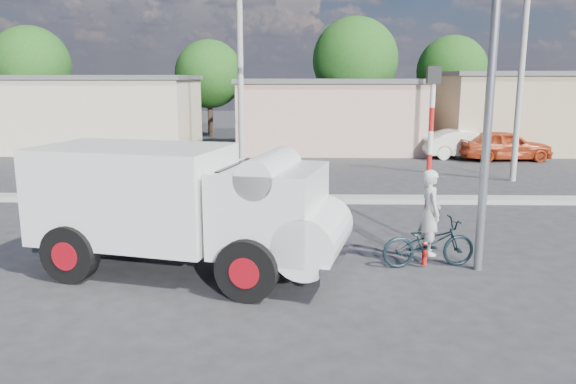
{
  "coord_description": "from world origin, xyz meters",
  "views": [
    {
      "loc": [
        0.43,
        -10.59,
        4.13
      ],
      "look_at": [
        0.1,
        3.21,
        1.3
      ],
      "focal_mm": 35.0,
      "sensor_mm": 36.0,
      "label": 1
    }
  ],
  "objects_px": {
    "bicycle": "(429,243)",
    "car_red": "(505,145)",
    "truck": "(189,205)",
    "car_cream": "(465,144)",
    "traffic_pole": "(430,150)",
    "streetlight": "(486,35)",
    "cyclist": "(430,226)"
  },
  "relations": [
    {
      "from": "truck",
      "to": "car_cream",
      "type": "height_order",
      "value": "truck"
    },
    {
      "from": "bicycle",
      "to": "traffic_pole",
      "type": "bearing_deg",
      "value": 13.61
    },
    {
      "from": "bicycle",
      "to": "streetlight",
      "type": "relative_size",
      "value": 0.23
    },
    {
      "from": "bicycle",
      "to": "car_red",
      "type": "bearing_deg",
      "value": -32.67
    },
    {
      "from": "traffic_pole",
      "to": "streetlight",
      "type": "relative_size",
      "value": 0.48
    },
    {
      "from": "car_cream",
      "to": "streetlight",
      "type": "bearing_deg",
      "value": 158.16
    },
    {
      "from": "cyclist",
      "to": "car_cream",
      "type": "xyz_separation_m",
      "value": [
        5.66,
        17.25,
        -0.2
      ]
    },
    {
      "from": "car_red",
      "to": "streetlight",
      "type": "distance_m",
      "value": 18.32
    },
    {
      "from": "car_cream",
      "to": "bicycle",
      "type": "bearing_deg",
      "value": 155.3
    },
    {
      "from": "car_red",
      "to": "traffic_pole",
      "type": "relative_size",
      "value": 1.03
    },
    {
      "from": "streetlight",
      "to": "car_red",
      "type": "bearing_deg",
      "value": 68.48
    },
    {
      "from": "bicycle",
      "to": "cyclist",
      "type": "distance_m",
      "value": 0.39
    },
    {
      "from": "car_cream",
      "to": "car_red",
      "type": "height_order",
      "value": "car_red"
    },
    {
      "from": "truck",
      "to": "bicycle",
      "type": "height_order",
      "value": "truck"
    },
    {
      "from": "truck",
      "to": "cyclist",
      "type": "bearing_deg",
      "value": 19.44
    },
    {
      "from": "bicycle",
      "to": "car_red",
      "type": "distance_m",
      "value": 18.01
    },
    {
      "from": "traffic_pole",
      "to": "cyclist",
      "type": "bearing_deg",
      "value": -68.09
    },
    {
      "from": "truck",
      "to": "car_cream",
      "type": "relative_size",
      "value": 1.54
    },
    {
      "from": "cyclist",
      "to": "car_red",
      "type": "relative_size",
      "value": 0.42
    },
    {
      "from": "truck",
      "to": "bicycle",
      "type": "bearing_deg",
      "value": 19.44
    },
    {
      "from": "traffic_pole",
      "to": "streetlight",
      "type": "bearing_deg",
      "value": -17.73
    },
    {
      "from": "cyclist",
      "to": "streetlight",
      "type": "relative_size",
      "value": 0.21
    },
    {
      "from": "car_red",
      "to": "streetlight",
      "type": "xyz_separation_m",
      "value": [
        -6.54,
        -16.59,
        4.19
      ]
    },
    {
      "from": "truck",
      "to": "car_red",
      "type": "xyz_separation_m",
      "value": [
        12.62,
        16.93,
        -0.73
      ]
    },
    {
      "from": "truck",
      "to": "traffic_pole",
      "type": "relative_size",
      "value": 1.58
    },
    {
      "from": "cyclist",
      "to": "car_cream",
      "type": "height_order",
      "value": "cyclist"
    },
    {
      "from": "bicycle",
      "to": "cyclist",
      "type": "height_order",
      "value": "cyclist"
    },
    {
      "from": "car_red",
      "to": "traffic_pole",
      "type": "height_order",
      "value": "traffic_pole"
    },
    {
      "from": "car_red",
      "to": "traffic_pole",
      "type": "distance_m",
      "value": 18.01
    },
    {
      "from": "truck",
      "to": "traffic_pole",
      "type": "xyz_separation_m",
      "value": [
        5.14,
        0.65,
        1.1
      ]
    },
    {
      "from": "car_cream",
      "to": "truck",
      "type": "bearing_deg",
      "value": 142.06
    },
    {
      "from": "cyclist",
      "to": "car_red",
      "type": "bearing_deg",
      "value": -32.67
    }
  ]
}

